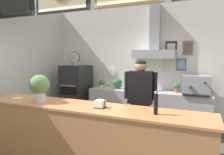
% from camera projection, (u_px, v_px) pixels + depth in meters
% --- Properties ---
extents(back_wall_assembly, '(4.72, 2.54, 3.00)m').
position_uv_depth(back_wall_assembly, '(137.00, 61.00, 5.16)').
color(back_wall_assembly, '#9E9E99').
rests_on(back_wall_assembly, ground_plane).
extents(service_counter, '(3.50, 0.64, 1.03)m').
position_uv_depth(service_counter, '(85.00, 140.00, 2.99)').
color(service_counter, '#B77F4C').
rests_on(service_counter, ground_plane).
extents(back_prep_counter, '(2.85, 0.61, 0.91)m').
position_uv_depth(back_prep_counter, '(147.00, 110.00, 4.93)').
color(back_prep_counter, '#B7BABF').
rests_on(back_prep_counter, ground_plane).
extents(pizza_oven, '(0.63, 0.74, 1.59)m').
position_uv_depth(pizza_oven, '(76.00, 93.00, 5.53)').
color(pizza_oven, '#232326').
rests_on(pizza_oven, ground_plane).
extents(shop_worker, '(0.59, 0.27, 1.67)m').
position_uv_depth(shop_worker, '(140.00, 102.00, 3.70)').
color(shop_worker, '#232328').
rests_on(shop_worker, ground_plane).
extents(espresso_machine, '(0.56, 0.55, 0.41)m').
position_uv_depth(espresso_machine, '(196.00, 85.00, 4.41)').
color(espresso_machine, '#A3A5AD').
rests_on(espresso_machine, back_prep_counter).
extents(potted_basil, '(0.14, 0.14, 0.21)m').
position_uv_depth(potted_basil, '(177.00, 87.00, 4.62)').
color(potted_basil, '#9E563D').
rests_on(potted_basil, back_prep_counter).
extents(potted_rosemary, '(0.23, 0.23, 0.26)m').
position_uv_depth(potted_rosemary, '(118.00, 83.00, 5.18)').
color(potted_rosemary, '#4C4C51').
rests_on(potted_rosemary, back_prep_counter).
extents(potted_thyme, '(0.16, 0.16, 0.20)m').
position_uv_depth(potted_thyme, '(102.00, 83.00, 5.37)').
color(potted_thyme, beige).
rests_on(potted_thyme, back_prep_counter).
extents(potted_sage, '(0.18, 0.18, 0.24)m').
position_uv_depth(potted_sage, '(153.00, 85.00, 4.85)').
color(potted_sage, '#9E563D').
rests_on(potted_sage, back_prep_counter).
extents(pepper_grinder, '(0.05, 0.05, 0.29)m').
position_uv_depth(pepper_grinder, '(156.00, 103.00, 2.49)').
color(pepper_grinder, black).
rests_on(pepper_grinder, service_counter).
extents(condiment_plate, '(0.16, 0.16, 0.01)m').
position_uv_depth(condiment_plate, '(17.00, 98.00, 3.43)').
color(condiment_plate, white).
rests_on(condiment_plate, service_counter).
extents(basil_vase, '(0.30, 0.30, 0.42)m').
position_uv_depth(basil_vase, '(40.00, 87.00, 3.14)').
color(basil_vase, silver).
rests_on(basil_vase, service_counter).
extents(napkin_holder, '(0.15, 0.14, 0.12)m').
position_uv_depth(napkin_holder, '(100.00, 104.00, 2.82)').
color(napkin_holder, '#262628').
rests_on(napkin_holder, service_counter).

